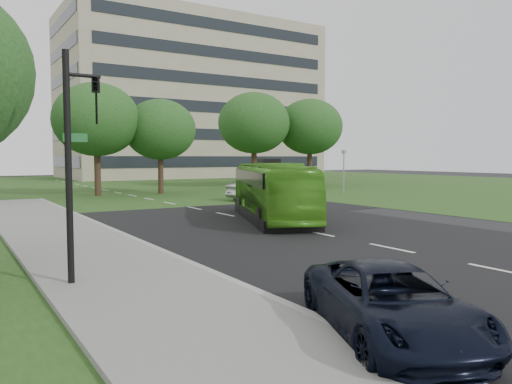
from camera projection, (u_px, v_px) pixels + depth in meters
ground at (351, 240)px, 18.88m from camera, size 160.00×160.00×0.00m
street_surfaces at (141, 198)px, 37.92m from camera, size 120.00×120.00×0.15m
office_building at (191, 100)px, 82.02m from camera, size 40.10×20.10×25.00m
tree_park_b at (96, 120)px, 40.34m from camera, size 6.99×6.99×9.17m
tree_park_c at (160, 130)px, 42.71m from camera, size 6.11×6.11×8.12m
tree_park_d at (254, 123)px, 51.55m from camera, size 7.45×7.45×9.85m
tree_park_e at (310, 127)px, 54.43m from camera, size 7.13×7.13×9.50m
bus at (272, 191)px, 25.11m from camera, size 6.13×10.45×2.87m
sedan at (258, 189)px, 36.68m from camera, size 5.06×2.45×1.60m
suv at (391, 303)px, 8.63m from camera, size 3.69×5.01×1.27m
traffic_light at (76, 150)px, 11.82m from camera, size 0.92×0.28×5.65m
camera_pole at (344, 166)px, 42.59m from camera, size 0.32×0.28×3.75m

